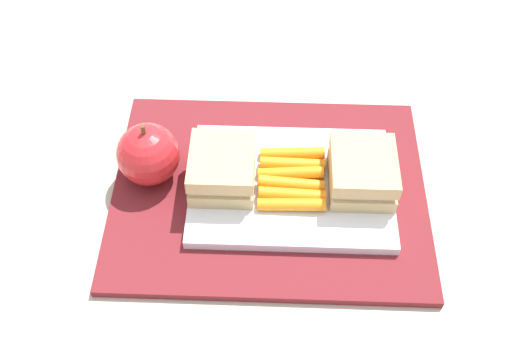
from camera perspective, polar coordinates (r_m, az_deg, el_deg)
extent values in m
plane|color=#B7AD99|center=(0.72, 0.99, -2.11)|extent=(2.40, 2.40, 0.00)
cube|color=maroon|center=(0.72, 1.00, -1.87)|extent=(0.36, 0.28, 0.01)
cube|color=white|center=(0.71, 3.03, -1.40)|extent=(0.23, 0.17, 0.01)
cube|color=tan|center=(0.70, 9.43, -0.82)|extent=(0.07, 0.08, 0.02)
cube|color=beige|center=(0.69, 9.57, -0.16)|extent=(0.07, 0.07, 0.01)
cube|color=tan|center=(0.68, 9.71, 0.52)|extent=(0.07, 0.08, 0.02)
cube|color=tan|center=(0.70, -3.32, -0.47)|extent=(0.07, 0.08, 0.02)
cube|color=beige|center=(0.69, -3.37, 0.20)|extent=(0.07, 0.07, 0.01)
cube|color=tan|center=(0.68, -3.42, 0.89)|extent=(0.07, 0.08, 0.02)
cylinder|color=orange|center=(0.72, 3.17, 1.58)|extent=(0.08, 0.01, 0.02)
cylinder|color=orange|center=(0.71, 3.18, 0.62)|extent=(0.08, 0.01, 0.02)
cylinder|color=orange|center=(0.70, 3.03, -0.24)|extent=(0.08, 0.01, 0.02)
cylinder|color=orange|center=(0.69, 3.03, -1.22)|extent=(0.08, 0.01, 0.02)
cylinder|color=orange|center=(0.69, 3.11, -2.22)|extent=(0.08, 0.01, 0.02)
cylinder|color=orange|center=(0.68, 3.08, -3.16)|extent=(0.08, 0.01, 0.02)
sphere|color=red|center=(0.71, -10.13, 1.48)|extent=(0.07, 0.07, 0.07)
cylinder|color=brown|center=(0.68, -10.60, 3.71)|extent=(0.01, 0.00, 0.01)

